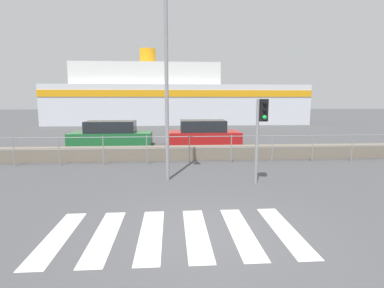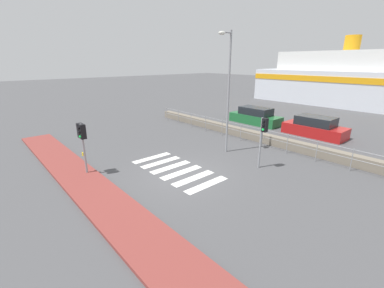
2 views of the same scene
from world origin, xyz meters
TOP-DOWN VIEW (x-y plane):
  - ground_plane at (0.00, 0.00)m, footprint 160.00×160.00m
  - crosswalk at (-0.71, 0.00)m, footprint 4.95×2.40m
  - seawall at (0.00, 7.40)m, footprint 23.29×0.55m
  - harbor_fence at (0.00, 6.52)m, footprint 21.00×0.04m
  - traffic_light_far at (2.03, 3.41)m, footprint 0.34×0.32m
  - streetlamp at (-0.87, 3.88)m, footprint 0.32×0.99m
  - ferry_boat at (-0.67, 29.51)m, footprint 27.76×9.04m
  - parked_car_green at (-4.18, 11.65)m, footprint 4.58×1.71m
  - parked_car_red at (1.09, 11.65)m, footprint 4.31×1.89m

SIDE VIEW (x-z plane):
  - ground_plane at x=0.00m, z-range 0.00..0.00m
  - crosswalk at x=-0.71m, z-range 0.00..0.01m
  - seawall at x=0.00m, z-range 0.00..0.61m
  - parked_car_green at x=-4.18m, z-range -0.11..1.33m
  - parked_car_red at x=1.09m, z-range -0.11..1.35m
  - harbor_fence at x=0.00m, z-range 0.18..1.38m
  - traffic_light_far at x=2.03m, z-range 0.63..3.28m
  - ferry_boat at x=-0.67m, z-range -1.39..6.91m
  - streetlamp at x=-0.87m, z-range 0.74..7.65m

